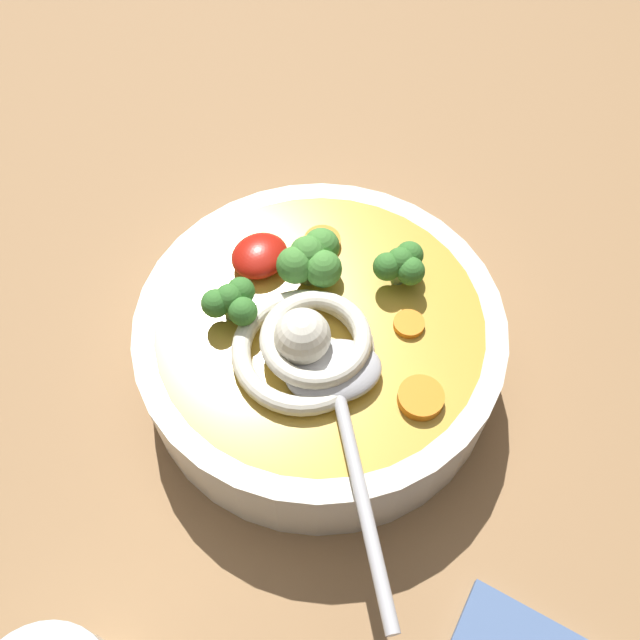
% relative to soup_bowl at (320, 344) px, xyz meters
% --- Properties ---
extents(table_slab, '(1.32, 1.32, 0.04)m').
position_rel_soup_bowl_xyz_m(table_slab, '(-0.02, 0.03, -0.05)').
color(table_slab, '#936D47').
rests_on(table_slab, ground).
extents(soup_bowl, '(0.24, 0.24, 0.06)m').
position_rel_soup_bowl_xyz_m(soup_bowl, '(0.00, 0.00, 0.00)').
color(soup_bowl, silver).
rests_on(soup_bowl, table_slab).
extents(noodle_pile, '(0.10, 0.10, 0.04)m').
position_rel_soup_bowl_xyz_m(noodle_pile, '(-0.02, -0.01, 0.04)').
color(noodle_pile, silver).
rests_on(noodle_pile, soup_bowl).
extents(soup_spoon, '(0.12, 0.16, 0.02)m').
position_rel_soup_bowl_xyz_m(soup_spoon, '(-0.03, -0.05, 0.04)').
color(soup_spoon, '#B7B7BC').
rests_on(soup_spoon, soup_bowl).
extents(chili_sauce_dollop, '(0.04, 0.04, 0.02)m').
position_rel_soup_bowl_xyz_m(chili_sauce_dollop, '(0.00, 0.06, 0.04)').
color(chili_sauce_dollop, '#B2190F').
rests_on(chili_sauce_dollop, soup_bowl).
extents(broccoli_floret_beside_chili, '(0.04, 0.03, 0.03)m').
position_rel_soup_bowl_xyz_m(broccoli_floret_beside_chili, '(0.06, -0.01, 0.05)').
color(broccoli_floret_beside_chili, '#7A9E60').
rests_on(broccoli_floret_beside_chili, soup_bowl).
extents(broccoli_floret_far, '(0.05, 0.04, 0.04)m').
position_rel_soup_bowl_xyz_m(broccoli_floret_far, '(0.02, 0.03, 0.05)').
color(broccoli_floret_far, '#7A9E60').
rests_on(broccoli_floret_far, soup_bowl).
extents(broccoli_floret_beside_noodles, '(0.04, 0.03, 0.03)m').
position_rel_soup_bowl_xyz_m(broccoli_floret_beside_noodles, '(-0.04, 0.04, 0.05)').
color(broccoli_floret_beside_noodles, '#7A9E60').
rests_on(broccoli_floret_beside_noodles, soup_bowl).
extents(carrot_slice_near_spoon, '(0.02, 0.02, 0.00)m').
position_rel_soup_bowl_xyz_m(carrot_slice_near_spoon, '(0.04, -0.04, 0.03)').
color(carrot_slice_near_spoon, orange).
rests_on(carrot_slice_near_spoon, soup_bowl).
extents(carrot_slice_front, '(0.03, 0.03, 0.01)m').
position_rel_soup_bowl_xyz_m(carrot_slice_front, '(0.00, -0.08, 0.03)').
color(carrot_slice_front, orange).
rests_on(carrot_slice_front, soup_bowl).
extents(carrot_slice_right, '(0.03, 0.03, 0.01)m').
position_rel_soup_bowl_xyz_m(carrot_slice_right, '(0.05, 0.04, 0.03)').
color(carrot_slice_right, orange).
rests_on(carrot_slice_right, soup_bowl).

